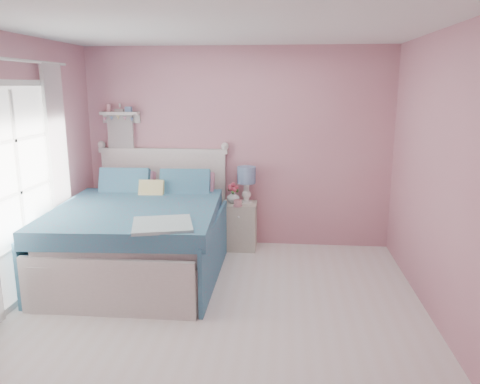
% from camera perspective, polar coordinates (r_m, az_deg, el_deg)
% --- Properties ---
extents(floor, '(4.50, 4.50, 0.00)m').
position_cam_1_polar(floor, '(4.42, -3.30, -15.59)').
color(floor, white).
rests_on(floor, ground).
extents(room_shell, '(4.50, 4.50, 4.50)m').
position_cam_1_polar(room_shell, '(3.92, -3.60, 5.20)').
color(room_shell, '#C67E8E').
rests_on(room_shell, floor).
extents(bed, '(1.85, 2.27, 1.29)m').
position_cam_1_polar(bed, '(5.49, -11.87, -5.26)').
color(bed, silver).
rests_on(bed, floor).
extents(nightstand, '(0.42, 0.42, 0.61)m').
position_cam_1_polar(nightstand, '(6.16, 0.01, -4.12)').
color(nightstand, beige).
rests_on(nightstand, floor).
extents(table_lamp, '(0.24, 0.24, 0.47)m').
position_cam_1_polar(table_lamp, '(6.04, 0.79, 1.76)').
color(table_lamp, white).
rests_on(table_lamp, nightstand).
extents(vase, '(0.20, 0.20, 0.17)m').
position_cam_1_polar(vase, '(6.07, -0.85, -0.55)').
color(vase, silver).
rests_on(vase, nightstand).
extents(teacup, '(0.14, 0.14, 0.08)m').
position_cam_1_polar(teacup, '(5.91, -0.27, -1.36)').
color(teacup, pink).
rests_on(teacup, nightstand).
extents(roses, '(0.14, 0.11, 0.12)m').
position_cam_1_polar(roses, '(6.04, -0.87, 0.56)').
color(roses, '#CF465E').
rests_on(roses, vase).
extents(wall_shelf, '(0.50, 0.15, 0.25)m').
position_cam_1_polar(wall_shelf, '(6.42, -14.40, 9.15)').
color(wall_shelf, silver).
rests_on(wall_shelf, room_shell).
extents(hanging_dress, '(0.34, 0.03, 0.72)m').
position_cam_1_polar(hanging_dress, '(6.44, -14.31, 6.18)').
color(hanging_dress, white).
rests_on(hanging_dress, room_shell).
extents(french_door, '(0.04, 1.32, 2.16)m').
position_cam_1_polar(french_door, '(5.07, -25.31, -0.12)').
color(french_door, silver).
rests_on(french_door, floor).
extents(curtain_far, '(0.04, 0.40, 2.32)m').
position_cam_1_polar(curtain_far, '(5.67, -21.21, 2.59)').
color(curtain_far, white).
rests_on(curtain_far, floor).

